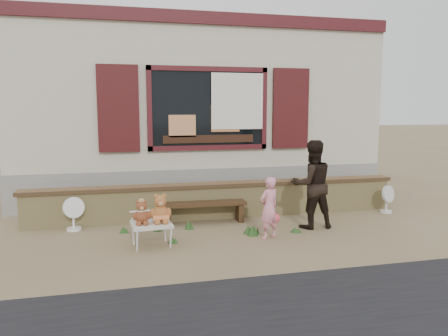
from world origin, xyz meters
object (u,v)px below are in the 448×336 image
object	(u,v)px
adult	(312,184)
child	(269,208)
teddy_bear_right	(160,208)
folding_chair	(151,225)
teddy_bear_left	(142,212)
bench	(204,208)

from	to	relation	value
adult	child	bearing A→B (deg)	25.38
teddy_bear_right	child	distance (m)	1.71
teddy_bear_right	child	world-z (taller)	child
folding_chair	teddy_bear_left	distance (m)	0.26
folding_chair	teddy_bear_right	xyz separation A→B (m)	(0.14, 0.01, 0.26)
child	teddy_bear_right	bearing A→B (deg)	-24.00
teddy_bear_left	teddy_bear_right	world-z (taller)	teddy_bear_right
child	adult	xyz separation A→B (m)	(0.93, 0.42, 0.27)
bench	child	world-z (taller)	child
child	bench	bearing A→B (deg)	-77.11
teddy_bear_left	child	xyz separation A→B (m)	(1.99, -0.01, -0.05)
folding_chair	adult	bearing A→B (deg)	3.09
teddy_bear_left	child	world-z (taller)	child
child	folding_chair	bearing A→B (deg)	-23.52
bench	adult	xyz separation A→B (m)	(1.75, -0.72, 0.48)
bench	folding_chair	size ratio (longest dim) A/B	2.42
bench	folding_chair	bearing A→B (deg)	-130.77
teddy_bear_right	adult	world-z (taller)	adult
child	adult	bearing A→B (deg)	-178.21
folding_chair	child	world-z (taller)	child
bench	adult	bearing A→B (deg)	-20.79
folding_chair	teddy_bear_right	bearing A→B (deg)	0.00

